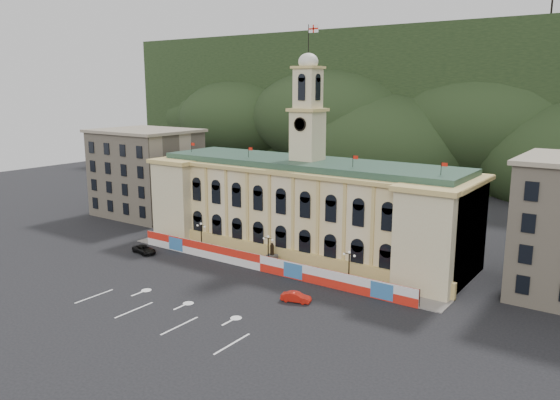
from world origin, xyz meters
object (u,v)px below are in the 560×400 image
Objects in this scene: red_sedan at (296,297)px; lamp_center at (268,248)px; black_suv at (144,250)px; statue at (272,258)px.

lamp_center is at bearing 35.82° from red_sedan.
lamp_center is at bearing -63.97° from black_suv.
statue reaches higher than red_sedan.
lamp_center reaches higher than black_suv.
lamp_center is (0.00, -1.00, 1.89)m from statue.
statue is 0.72× the size of lamp_center.
black_suv is at bearing -161.54° from statue.
black_suv is (-21.36, -6.13, -2.40)m from lamp_center.
lamp_center is 1.24× the size of red_sedan.
lamp_center is at bearing -90.00° from statue.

